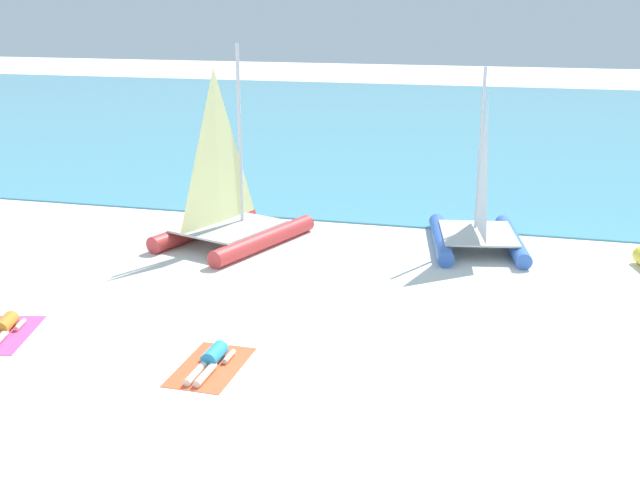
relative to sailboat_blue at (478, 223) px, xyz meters
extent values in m
plane|color=white|center=(-3.32, 1.36, -0.71)|extent=(120.00, 120.00, 0.00)
cube|color=#4C9EB7|center=(-3.32, 21.54, -0.68)|extent=(120.00, 40.00, 0.05)
cylinder|color=blue|center=(-0.96, -0.05, -0.50)|extent=(1.05, 3.67, 0.42)
cylinder|color=blue|center=(0.92, 0.28, -0.50)|extent=(1.05, 3.67, 0.42)
cube|color=silver|center=(0.01, -0.06, -0.27)|extent=(2.29, 2.63, 0.05)
cylinder|color=silver|center=(-0.08, 0.45, 1.88)|extent=(0.09, 0.09, 4.35)
pyramid|color=white|center=(0.07, -0.39, 1.75)|extent=(0.38, 1.89, 3.65)
cylinder|color=#CC3838|center=(-7.56, -0.70, -0.48)|extent=(1.79, 4.01, 0.47)
cylinder|color=#CC3838|center=(-5.55, -1.41, -0.48)|extent=(1.79, 4.01, 0.47)
cube|color=silver|center=(-6.62, -1.24, -0.21)|extent=(2.88, 3.17, 0.06)
cylinder|color=silver|center=(-6.43, -0.69, 2.19)|extent=(0.10, 0.10, 4.86)
pyramid|color=#EAEA99|center=(-6.75, -1.60, 2.04)|extent=(0.76, 2.04, 4.08)
cube|color=#D84C99|center=(-8.84, -8.10, -0.70)|extent=(1.52, 2.11, 0.01)
cylinder|color=orange|center=(-8.89, -7.91, -0.55)|extent=(0.44, 0.67, 0.30)
sphere|color=beige|center=(-8.98, -7.51, -0.55)|extent=(0.22, 0.22, 0.22)
cylinder|color=beige|center=(-8.71, -7.70, -0.64)|extent=(0.20, 0.46, 0.10)
cube|color=#EA5933|center=(-4.27, -8.39, -0.70)|extent=(1.12, 1.91, 0.01)
cylinder|color=#268CCC|center=(-4.27, -8.19, -0.55)|extent=(0.31, 0.62, 0.30)
sphere|color=beige|center=(-4.26, -7.78, -0.55)|extent=(0.22, 0.22, 0.22)
cylinder|color=beige|center=(-4.37, -8.84, -0.63)|extent=(0.15, 0.78, 0.14)
cylinder|color=beige|center=(-4.19, -8.84, -0.63)|extent=(0.15, 0.78, 0.14)
cylinder|color=beige|center=(-4.49, -8.03, -0.64)|extent=(0.11, 0.45, 0.10)
cylinder|color=beige|center=(-4.05, -8.04, -0.64)|extent=(0.11, 0.45, 0.10)
camera|label=1|loc=(0.84, -20.30, 5.69)|focal=43.49mm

